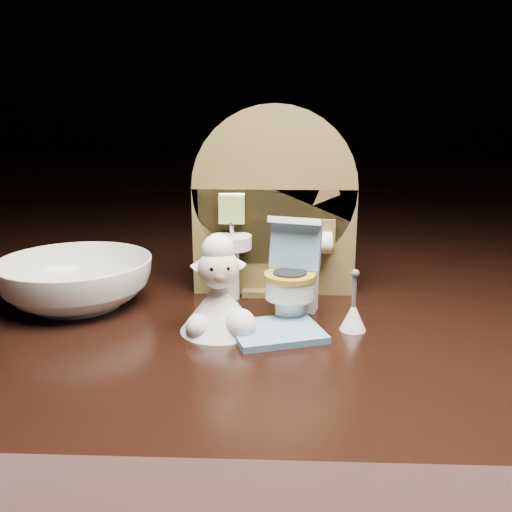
# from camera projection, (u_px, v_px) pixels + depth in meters

# --- Properties ---
(backdrop_panel) EXTENTS (0.13, 0.05, 0.15)m
(backdrop_panel) POSITION_uv_depth(u_px,v_px,m) (273.00, 213.00, 0.45)
(backdrop_panel) COLOR brown
(backdrop_panel) RESTS_ON ground
(toy_toilet) EXTENTS (0.04, 0.05, 0.07)m
(toy_toilet) POSITION_uv_depth(u_px,v_px,m) (293.00, 280.00, 0.41)
(toy_toilet) COLOR white
(toy_toilet) RESTS_ON ground
(bath_mat) EXTENTS (0.07, 0.06, 0.00)m
(bath_mat) POSITION_uv_depth(u_px,v_px,m) (276.00, 332.00, 0.38)
(bath_mat) COLOR #5D81A2
(bath_mat) RESTS_ON ground
(toilet_brush) EXTENTS (0.02, 0.02, 0.04)m
(toilet_brush) POSITION_uv_depth(u_px,v_px,m) (353.00, 314.00, 0.39)
(toilet_brush) COLOR white
(toilet_brush) RESTS_ON ground
(plush_lamb) EXTENTS (0.05, 0.05, 0.07)m
(plush_lamb) POSITION_uv_depth(u_px,v_px,m) (219.00, 298.00, 0.38)
(plush_lamb) COLOR silver
(plush_lamb) RESTS_ON ground
(ceramic_bowl) EXTENTS (0.13, 0.13, 0.04)m
(ceramic_bowl) POSITION_uv_depth(u_px,v_px,m) (76.00, 282.00, 0.44)
(ceramic_bowl) COLOR white
(ceramic_bowl) RESTS_ON ground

